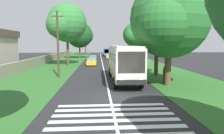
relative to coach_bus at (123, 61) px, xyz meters
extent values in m
plane|color=#262628|center=(-6.74, 1.80, -2.15)|extent=(160.00, 160.00, 0.00)
cube|color=#2D6628|center=(8.26, 10.00, -2.13)|extent=(120.00, 8.00, 0.04)
cube|color=#2D6628|center=(8.26, -6.40, -2.13)|extent=(120.00, 8.00, 0.04)
cube|color=silver|center=(8.26, 1.80, -2.14)|extent=(110.00, 0.16, 0.01)
cube|color=silver|center=(-0.03, 0.00, -0.05)|extent=(11.00, 2.50, 2.90)
cube|color=slate|center=(0.27, 0.00, 0.48)|extent=(9.68, 2.54, 0.85)
cube|color=slate|center=(-5.49, 0.00, 0.30)|extent=(0.08, 2.20, 1.74)
cube|color=#B29E19|center=(-0.03, 0.00, -1.05)|extent=(10.78, 2.53, 0.36)
cube|color=silver|center=(-0.03, 0.00, 1.49)|extent=(10.56, 2.30, 0.18)
cube|color=black|center=(-5.61, 0.00, -1.28)|extent=(0.16, 2.40, 0.40)
sphere|color=#F2EDCC|center=(-5.55, 0.80, -1.15)|extent=(0.24, 0.24, 0.24)
sphere|color=#F2EDCC|center=(-5.55, -0.81, -1.15)|extent=(0.24, 0.24, 0.24)
cylinder|color=black|center=(-3.93, 1.15, -1.60)|extent=(1.10, 0.32, 1.10)
cylinder|color=black|center=(3.47, 1.15, -1.60)|extent=(1.10, 0.32, 1.10)
cylinder|color=black|center=(-3.93, -1.15, -1.60)|extent=(1.10, 0.32, 1.10)
cylinder|color=black|center=(3.47, -1.15, -1.60)|extent=(1.10, 0.32, 1.10)
cube|color=silver|center=(-12.41, 1.80, -2.14)|extent=(0.45, 6.80, 0.01)
cube|color=silver|center=(-11.51, 1.80, -2.14)|extent=(0.45, 6.80, 0.01)
cube|color=silver|center=(-10.61, 1.80, -2.14)|extent=(0.45, 6.80, 0.01)
cube|color=silver|center=(-9.71, 1.80, -2.14)|extent=(0.45, 6.80, 0.01)
cube|color=silver|center=(-8.81, 1.80, -2.14)|extent=(0.45, 6.80, 0.01)
cube|color=gold|center=(16.47, 3.86, -1.62)|extent=(4.30, 1.75, 0.70)
cube|color=slate|center=(16.37, 3.86, -0.99)|extent=(2.00, 1.61, 0.55)
cylinder|color=black|center=(15.12, 4.64, -1.83)|extent=(0.64, 0.22, 0.64)
cylinder|color=black|center=(17.82, 4.64, -1.83)|extent=(0.64, 0.22, 0.64)
cylinder|color=black|center=(15.12, 3.08, -1.83)|extent=(0.64, 0.22, 0.64)
cylinder|color=black|center=(17.82, 3.08, -1.83)|extent=(0.64, 0.22, 0.64)
cube|color=#145933|center=(24.40, 3.85, -1.62)|extent=(4.30, 1.75, 0.70)
cube|color=slate|center=(24.30, 3.85, -0.99)|extent=(2.00, 1.61, 0.55)
cylinder|color=black|center=(23.05, 4.63, -1.83)|extent=(0.64, 0.22, 0.64)
cylinder|color=black|center=(25.75, 4.63, -1.83)|extent=(0.64, 0.22, 0.64)
cylinder|color=black|center=(23.05, 3.07, -1.83)|extent=(0.64, 0.22, 0.64)
cylinder|color=black|center=(25.75, 3.07, -1.83)|extent=(0.64, 0.22, 0.64)
cube|color=gold|center=(33.76, -0.28, -1.62)|extent=(4.30, 1.75, 0.70)
cube|color=slate|center=(33.66, -0.28, -0.99)|extent=(2.00, 1.61, 0.55)
cylinder|color=black|center=(32.41, 0.50, -1.83)|extent=(0.64, 0.22, 0.64)
cylinder|color=black|center=(35.11, 0.50, -1.83)|extent=(0.64, 0.22, 0.64)
cylinder|color=black|center=(32.41, -1.06, -1.83)|extent=(0.64, 0.22, 0.64)
cylinder|color=black|center=(35.11, -1.06, -1.83)|extent=(0.64, 0.22, 0.64)
cube|color=teal|center=(44.66, -0.13, -0.67)|extent=(6.00, 2.10, 2.10)
cube|color=slate|center=(44.86, -0.13, -0.29)|extent=(5.04, 2.13, 0.70)
cube|color=slate|center=(41.69, -0.13, -0.46)|extent=(0.06, 1.76, 1.18)
cylinder|color=black|center=(42.76, 0.82, -1.77)|extent=(0.76, 0.24, 0.76)
cylinder|color=black|center=(46.56, 0.82, -1.77)|extent=(0.76, 0.24, 0.76)
cylinder|color=black|center=(42.76, -1.08, -1.77)|extent=(0.76, 0.24, 0.76)
cylinder|color=black|center=(46.56, -1.08, -1.77)|extent=(0.76, 0.24, 0.76)
cylinder|color=#4C3826|center=(54.08, 7.19, 0.52)|extent=(0.40, 0.40, 5.25)
sphere|color=#337A38|center=(54.08, 7.19, 4.76)|extent=(5.87, 5.87, 5.87)
sphere|color=#337A38|center=(55.84, 7.19, 4.32)|extent=(4.36, 4.36, 4.36)
sphere|color=#337A38|center=(52.61, 8.07, 4.32)|extent=(4.00, 4.00, 4.00)
cylinder|color=brown|center=(16.63, 8.19, 0.77)|extent=(0.46, 0.46, 5.76)
sphere|color=#337A38|center=(16.63, 8.19, 5.58)|extent=(7.01, 7.01, 7.01)
sphere|color=#337A38|center=(18.73, 8.19, 5.05)|extent=(4.35, 4.35, 4.35)
sphere|color=#337A38|center=(14.88, 9.24, 5.05)|extent=(4.59, 4.59, 4.59)
cylinder|color=brown|center=(34.97, 7.63, 0.09)|extent=(0.40, 0.40, 4.40)
sphere|color=#19471E|center=(34.97, 7.63, 4.21)|extent=(6.99, 6.99, 6.99)
sphere|color=#19471E|center=(37.07, 7.63, 3.69)|extent=(4.56, 4.56, 4.56)
sphere|color=#19471E|center=(33.22, 8.68, 3.69)|extent=(3.91, 3.91, 3.91)
cylinder|color=#4C3826|center=(3.35, -4.53, 0.48)|extent=(0.48, 0.48, 5.17)
sphere|color=#337A38|center=(3.35, -4.53, 4.54)|extent=(5.35, 5.35, 5.35)
sphere|color=#337A38|center=(4.96, -4.53, 4.14)|extent=(3.87, 3.87, 3.87)
sphere|color=#337A38|center=(2.02, -3.73, 4.14)|extent=(3.48, 3.48, 3.48)
cylinder|color=brown|center=(16.69, -4.19, 0.06)|extent=(0.42, 0.42, 4.33)
sphere|color=#286B2D|center=(16.69, -4.19, 3.46)|extent=(4.48, 4.48, 4.48)
sphere|color=#286B2D|center=(18.04, -4.19, 3.12)|extent=(2.58, 2.58, 2.58)
sphere|color=#286B2D|center=(15.57, -3.52, 3.12)|extent=(2.91, 2.91, 2.91)
cylinder|color=brown|center=(-2.81, -3.89, -0.02)|extent=(0.60, 0.60, 4.17)
sphere|color=#286B2D|center=(-2.81, -3.89, 4.07)|extent=(7.27, 7.27, 7.27)
sphere|color=#286B2D|center=(-0.63, -3.89, 3.52)|extent=(4.40, 4.40, 4.40)
sphere|color=#286B2D|center=(-4.63, -2.80, 3.52)|extent=(4.38, 4.38, 4.38)
cylinder|color=#473828|center=(2.52, 7.26, 1.70)|extent=(0.24, 0.24, 7.60)
cube|color=#3D3326|center=(2.52, 7.26, 4.90)|extent=(0.12, 1.40, 0.12)
cube|color=#9E937F|center=(13.26, 13.40, -1.33)|extent=(70.00, 0.40, 1.54)
cylinder|color=#26262D|center=(-1.70, -3.97, -1.68)|extent=(0.28, 0.28, 0.85)
cylinder|color=#3F3F47|center=(-1.70, -3.97, -0.96)|extent=(0.34, 0.34, 0.60)
sphere|color=tan|center=(-1.70, -3.97, -0.54)|extent=(0.24, 0.24, 0.24)
camera|label=1|loc=(-21.73, 2.65, 1.78)|focal=33.17mm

